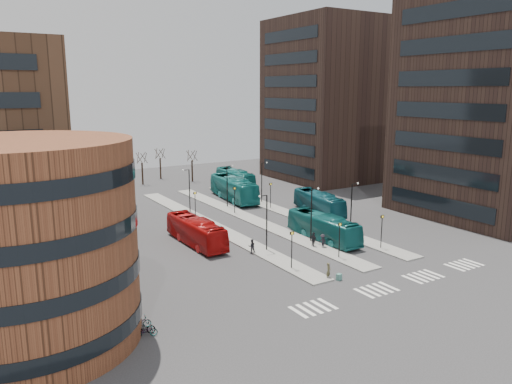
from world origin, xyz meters
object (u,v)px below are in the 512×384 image
teal_bus_a (323,227)px  commuter_c (323,241)px  teal_bus_c (319,203)px  bicycle_near (146,331)px  red_bus (196,231)px  commuter_a (252,246)px  teal_bus_d (235,178)px  teal_bus_b (234,189)px  traveller (329,271)px  commuter_b (314,240)px  bicycle_mid (144,328)px  bicycle_far (139,323)px  suitcase (339,277)px

teal_bus_a → commuter_c: (-1.98, -2.34, -0.74)m
teal_bus_c → bicycle_near: (-32.93, -21.72, -1.07)m
red_bus → commuter_a: (3.70, -6.00, -0.74)m
teal_bus_c → teal_bus_d: teal_bus_d is taller
teal_bus_b → traveller: 34.92m
commuter_b → traveller: bearing=151.4°
commuter_a → commuter_c: (7.57, -2.52, 0.00)m
red_bus → commuter_a: 7.09m
commuter_a → commuter_b: bearing=-177.8°
traveller → teal_bus_c: bearing=26.6°
teal_bus_a → bicycle_mid: teal_bus_a is taller
commuter_c → bicycle_far: commuter_c is taller
traveller → bicycle_near: 18.16m
commuter_c → bicycle_mid: (-23.38, -8.71, -0.29)m
bicycle_mid → commuter_a: bearing=-34.1°
teal_bus_b → bicycle_near: teal_bus_b is taller
teal_bus_b → teal_bus_c: size_ratio=1.21×
bicycle_mid → teal_bus_b: bearing=-16.9°
traveller → commuter_a: commuter_a is taller
red_bus → commuter_a: red_bus is taller
suitcase → commuter_b: bearing=53.1°
teal_bus_d → traveller: teal_bus_d is taller
red_bus → teal_bus_b: size_ratio=0.83×
suitcase → bicycle_near: (-18.69, -0.98, 0.14)m
teal_bus_c → traveller: teal_bus_c is taller
teal_bus_a → commuter_c: bearing=-129.6°
commuter_c → bicycle_near: (-23.38, -9.12, -0.35)m
suitcase → teal_bus_b: (8.21, 34.53, 1.52)m
commuter_a → teal_bus_d: bearing=-99.6°
commuter_b → bicycle_near: commuter_b is taller
suitcase → traveller: 1.09m
commuter_b → bicycle_far: (-22.68, -8.42, -0.40)m
traveller → commuter_a: (-2.26, 9.91, 0.01)m
bicycle_near → bicycle_mid: bearing=18.5°
teal_bus_d → bicycle_near: 55.05m
traveller → commuter_c: bearing=27.5°
teal_bus_b → commuter_b: 26.03m
traveller → commuter_c: (5.31, 7.39, 0.01)m
commuter_a → red_bus: bearing=-41.4°
commuter_b → suitcase: bearing=156.8°
teal_bus_a → commuter_c: size_ratio=6.97×
bicycle_near → bicycle_far: 1.42m
commuter_b → bicycle_far: bearing=111.4°
bicycle_mid → bicycle_far: bicycle_mid is taller
teal_bus_c → commuter_b: 15.71m
traveller → bicycle_mid: 18.12m
suitcase → commuter_b: (3.99, 8.86, 0.56)m
teal_bus_b → teal_bus_d: 10.55m
teal_bus_d → traveller: bearing=-104.3°
teal_bus_c → red_bus: bearing=-160.0°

